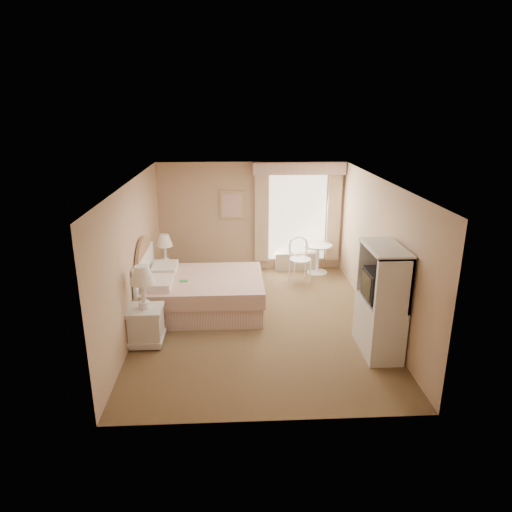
{
  "coord_description": "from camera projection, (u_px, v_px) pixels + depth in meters",
  "views": [
    {
      "loc": [
        -0.43,
        -7.4,
        3.66
      ],
      "look_at": [
        -0.02,
        0.3,
        1.12
      ],
      "focal_mm": 32.0,
      "sensor_mm": 36.0,
      "label": 1
    }
  ],
  "objects": [
    {
      "name": "nightstand_near",
      "position": [
        145.0,
        316.0,
        7.23
      ],
      "size": [
        0.54,
        0.54,
        1.31
      ],
      "color": "silver",
      "rests_on": "room"
    },
    {
      "name": "bed",
      "position": [
        197.0,
        292.0,
        8.47
      ],
      "size": [
        2.21,
        1.74,
        1.54
      ],
      "color": "tan",
      "rests_on": "room"
    },
    {
      "name": "room",
      "position": [
        258.0,
        254.0,
        7.79
      ],
      "size": [
        4.21,
        5.51,
        2.51
      ],
      "color": "brown",
      "rests_on": "ground"
    },
    {
      "name": "armoire",
      "position": [
        381.0,
        309.0,
        6.97
      ],
      "size": [
        0.51,
        1.03,
        1.71
      ],
      "color": "silver",
      "rests_on": "room"
    },
    {
      "name": "round_table",
      "position": [
        318.0,
        254.0,
        10.39
      ],
      "size": [
        0.64,
        0.64,
        0.67
      ],
      "color": "white",
      "rests_on": "room"
    },
    {
      "name": "nightstand_far",
      "position": [
        166.0,
        268.0,
        9.53
      ],
      "size": [
        0.48,
        0.48,
        1.15
      ],
      "color": "silver",
      "rests_on": "room"
    },
    {
      "name": "window",
      "position": [
        298.0,
        214.0,
        10.33
      ],
      "size": [
        2.05,
        0.22,
        2.51
      ],
      "color": "white",
      "rests_on": "room"
    },
    {
      "name": "framed_art",
      "position": [
        231.0,
        205.0,
        10.25
      ],
      "size": [
        0.52,
        0.04,
        0.62
      ],
      "color": "tan",
      "rests_on": "room"
    },
    {
      "name": "cafe_chair",
      "position": [
        299.0,
        256.0,
        9.93
      ],
      "size": [
        0.53,
        0.53,
        0.97
      ],
      "rotation": [
        0.0,
        0.0,
        0.16
      ],
      "color": "white",
      "rests_on": "room"
    }
  ]
}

